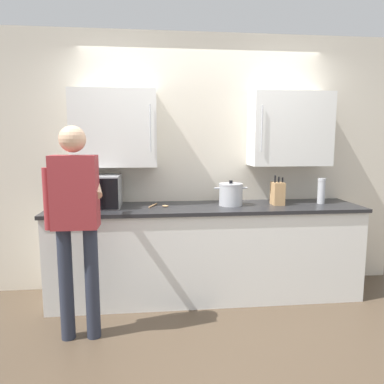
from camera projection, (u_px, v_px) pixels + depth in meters
name	position (u px, v px, depth m)	size (l,w,h in m)	color
ground_plane	(220.00, 337.00, 2.88)	(9.57, 9.57, 0.00)	#4C3D2D
back_wall_tiled	(202.00, 155.00, 3.79)	(4.34, 0.44, 2.67)	beige
counter_unit	(206.00, 251.00, 3.60)	(3.07, 0.68, 0.93)	white
microwave_oven	(92.00, 192.00, 3.44)	(0.50, 0.40, 0.31)	#B7BABF
wooden_spoon	(159.00, 206.00, 3.51)	(0.20, 0.19, 0.02)	tan
thermos_flask	(321.00, 191.00, 3.66)	(0.08, 0.08, 0.26)	#B7BABF
knife_block	(278.00, 193.00, 3.60)	(0.11, 0.15, 0.30)	tan
stock_pot	(231.00, 194.00, 3.56)	(0.33, 0.24, 0.25)	#B7BABF
person_figure	(76.00, 214.00, 2.74)	(0.44, 0.54, 1.68)	#282D3D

